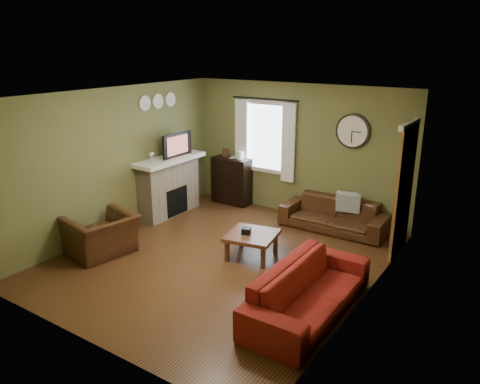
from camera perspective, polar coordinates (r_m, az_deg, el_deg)
The scene contains 31 objects.
floor at distance 7.57m, azimuth -2.33°, elevation -8.24°, with size 4.60×5.20×0.00m, color #492B15.
ceiling at distance 6.85m, azimuth -2.60°, elevation 11.73°, with size 4.60×5.20×0.00m, color white.
wall_left at distance 8.61m, azimuth -14.97°, elevation 3.59°, with size 0.00×5.20×2.60m, color olive.
wall_right at distance 6.10m, azimuth 15.33°, elevation -2.18°, with size 0.00×5.20×2.60m, color olive.
wall_back at distance 9.26m, azimuth 7.05°, elevation 5.03°, with size 4.60×0.00×2.60m, color olive.
wall_front at distance 5.35m, azimuth -19.11°, elevation -5.42°, with size 4.60×0.00×2.60m, color olive.
fireplace at distance 9.45m, azimuth -8.64°, elevation 0.50°, with size 0.40×1.40×1.10m, color tan.
firebox at distance 9.40m, azimuth -7.71°, elevation -1.14°, with size 0.04×0.60×0.55m, color black.
mantel at distance 9.27m, azimuth -8.67°, elevation 3.96°, with size 0.58×1.60×0.08m, color white.
tv at distance 9.32m, azimuth -8.02°, elevation 5.41°, with size 0.60×0.08×0.35m, color black.
tv_screen at distance 9.26m, azimuth -7.66°, elevation 5.70°, with size 0.02×0.62×0.36m, color #994C3F.
medallion_left at distance 8.97m, azimuth -11.53°, elevation 10.56°, with size 0.28×0.28×0.03m, color white.
medallion_mid at distance 9.22m, azimuth -9.98°, elevation 10.83°, with size 0.28×0.28×0.03m, color white.
medallion_right at distance 9.47m, azimuth -8.51°, elevation 11.08°, with size 0.28×0.28×0.03m, color white.
window_pane at distance 9.53m, azimuth 3.26°, elevation 6.72°, with size 1.00×0.02×1.30m, color silver, non-canonical shape.
curtain_rod at distance 9.33m, azimuth 3.03°, elevation 11.27°, with size 0.03×0.03×1.50m, color black.
curtain_left at distance 9.74m, azimuth 0.15°, elevation 6.69°, with size 0.28×0.04×1.55m, color white.
curtain_right at distance 9.19m, azimuth 5.91°, elevation 5.93°, with size 0.28×0.04×1.55m, color white.
wall_clock at distance 8.69m, azimuth 13.56°, elevation 7.21°, with size 0.64×0.06×0.64m, color white, non-canonical shape.
door at distance 7.89m, azimuth 19.33°, elevation 0.02°, with size 0.05×0.90×2.10m, color brown.
bookshelf at distance 10.01m, azimuth -1.03°, elevation 1.38°, with size 0.84×0.36×1.00m, color black, non-canonical shape.
book at distance 9.93m, azimuth -1.14°, elevation 4.00°, with size 0.16×0.21×0.02m, color #542F1D.
sofa_brown at distance 8.81m, azimuth 11.39°, elevation -2.75°, with size 1.95×0.76×0.57m, color #392010.
pillow_left at distance 8.73m, azimuth 12.87°, elevation -1.19°, with size 0.37×0.11×0.37m, color #9AA7AA.
pillow_right at distance 8.69m, azimuth 13.30°, elevation -1.32°, with size 0.35×0.11×0.35m, color #9AA7AA.
sofa_red at distance 6.12m, azimuth 8.39°, elevation -11.77°, with size 2.19×0.86×0.64m, color maroon.
armchair at distance 7.96m, azimuth -16.50°, elevation -5.05°, with size 1.02×0.89×0.66m, color #392010.
coffee_table at distance 7.58m, azimuth 1.45°, elevation -6.51°, with size 0.76×0.76×0.40m, color #542F1D, non-canonical shape.
tissue_box at distance 7.49m, azimuth 0.76°, elevation -5.15°, with size 0.13×0.13×0.10m, color black.
wine_glass_a at distance 8.87m, azimuth -10.82°, elevation 4.12°, with size 0.07×0.07×0.19m, color white, non-canonical shape.
wine_glass_b at distance 8.89m, azimuth -10.65°, elevation 4.17°, with size 0.07×0.07×0.19m, color white, non-canonical shape.
Camera 1 is at (4.02, -5.50, 3.31)m, focal length 35.00 mm.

